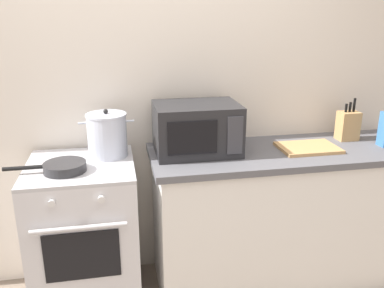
% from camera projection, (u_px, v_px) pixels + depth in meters
% --- Properties ---
extents(back_wall, '(4.40, 0.10, 2.50)m').
position_uv_depth(back_wall, '(182.00, 90.00, 2.66)').
color(back_wall, silver).
rests_on(back_wall, ground_plane).
extents(lower_cabinet_right, '(1.64, 0.56, 0.88)m').
position_uv_depth(lower_cabinet_right, '(282.00, 218.00, 2.69)').
color(lower_cabinet_right, white).
rests_on(lower_cabinet_right, ground_plane).
extents(countertop_right, '(1.70, 0.60, 0.04)m').
position_uv_depth(countertop_right, '(287.00, 153.00, 2.55)').
color(countertop_right, '#59595E').
rests_on(countertop_right, lower_cabinet_right).
extents(stove, '(0.60, 0.64, 0.92)m').
position_uv_depth(stove, '(86.00, 236.00, 2.44)').
color(stove, silver).
rests_on(stove, ground_plane).
extents(stock_pot, '(0.32, 0.24, 0.28)m').
position_uv_depth(stock_pot, '(107.00, 135.00, 2.40)').
color(stock_pot, silver).
rests_on(stock_pot, stove).
extents(frying_pan, '(0.43, 0.23, 0.05)m').
position_uv_depth(frying_pan, '(63.00, 167.00, 2.19)').
color(frying_pan, '#28282B').
rests_on(frying_pan, stove).
extents(microwave, '(0.50, 0.37, 0.30)m').
position_uv_depth(microwave, '(197.00, 129.00, 2.45)').
color(microwave, '#232326').
rests_on(microwave, countertop_right).
extents(cutting_board, '(0.36, 0.26, 0.02)m').
position_uv_depth(cutting_board, '(308.00, 148.00, 2.54)').
color(cutting_board, tan).
rests_on(cutting_board, countertop_right).
extents(knife_block, '(0.13, 0.10, 0.28)m').
position_uv_depth(knife_block, '(348.00, 125.00, 2.71)').
color(knife_block, tan).
rests_on(knife_block, countertop_right).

